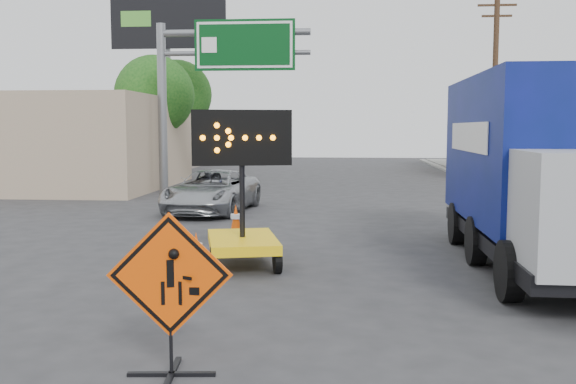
# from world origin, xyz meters

# --- Properties ---
(ground) EXTENTS (100.00, 100.00, 0.00)m
(ground) POSITION_xyz_m (0.00, 0.00, 0.00)
(ground) COLOR #2D2D30
(ground) RESTS_ON ground
(curb_right) EXTENTS (0.40, 60.00, 0.12)m
(curb_right) POSITION_xyz_m (7.20, 15.00, 0.06)
(curb_right) COLOR gray
(curb_right) RESTS_ON ground
(storefront_left_near) EXTENTS (14.00, 10.00, 4.00)m
(storefront_left_near) POSITION_xyz_m (-14.00, 20.00, 2.00)
(storefront_left_near) COLOR tan
(storefront_left_near) RESTS_ON ground
(storefront_left_far) EXTENTS (12.00, 10.00, 4.40)m
(storefront_left_far) POSITION_xyz_m (-15.00, 34.00, 2.20)
(storefront_left_far) COLOR #9F9284
(storefront_left_far) RESTS_ON ground
(building_right_far) EXTENTS (10.00, 14.00, 4.60)m
(building_right_far) POSITION_xyz_m (13.00, 30.00, 2.30)
(building_right_far) COLOR tan
(building_right_far) RESTS_ON ground
(highway_gantry) EXTENTS (6.18, 0.38, 6.90)m
(highway_gantry) POSITION_xyz_m (-4.43, 17.96, 5.07)
(highway_gantry) COLOR slate
(highway_gantry) RESTS_ON ground
(billboard) EXTENTS (6.10, 0.54, 9.85)m
(billboard) POSITION_xyz_m (-8.35, 25.87, 7.35)
(billboard) COLOR slate
(billboard) RESTS_ON ground
(utility_pole_far) EXTENTS (1.80, 0.26, 9.00)m
(utility_pole_far) POSITION_xyz_m (8.00, 24.00, 4.68)
(utility_pole_far) COLOR #412B1B
(utility_pole_far) RESTS_ON ground
(tree_left_near) EXTENTS (3.71, 3.71, 6.03)m
(tree_left_near) POSITION_xyz_m (-8.00, 22.00, 4.16)
(tree_left_near) COLOR #412B1B
(tree_left_near) RESTS_ON ground
(tree_left_far) EXTENTS (4.10, 4.10, 6.66)m
(tree_left_far) POSITION_xyz_m (-9.00, 30.00, 4.60)
(tree_left_far) COLOR #412B1B
(tree_left_far) RESTS_ON ground
(construction_sign) EXTENTS (1.33, 0.94, 1.76)m
(construction_sign) POSITION_xyz_m (-1.02, -1.15, 0.93)
(construction_sign) COLOR black
(construction_sign) RESTS_ON ground
(arrow_board) EXTENTS (1.85, 2.32, 2.97)m
(arrow_board) POSITION_xyz_m (-1.11, 4.35, 0.66)
(arrow_board) COLOR yellow
(arrow_board) RESTS_ON ground
(pickup_truck) EXTENTS (2.68, 4.95, 1.32)m
(pickup_truck) POSITION_xyz_m (-3.29, 12.13, 0.66)
(pickup_truck) COLOR #A4A7AB
(pickup_truck) RESTS_ON ground
(box_truck) EXTENTS (2.54, 7.69, 3.64)m
(box_truck) POSITION_xyz_m (4.44, 4.78, 1.65)
(box_truck) COLOR black
(box_truck) RESTS_ON ground
(cone_a) EXTENTS (0.43, 0.43, 0.78)m
(cone_a) POSITION_xyz_m (-2.18, 4.11, 0.39)
(cone_a) COLOR #F14B05
(cone_a) RESTS_ON ground
(cone_b) EXTENTS (0.41, 0.41, 0.72)m
(cone_b) POSITION_xyz_m (-1.91, 3.90, 0.36)
(cone_b) COLOR #F14B05
(cone_b) RESTS_ON ground
(cone_c) EXTENTS (0.44, 0.44, 0.79)m
(cone_c) POSITION_xyz_m (-1.78, 7.62, 0.39)
(cone_c) COLOR #F14B05
(cone_c) RESTS_ON ground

